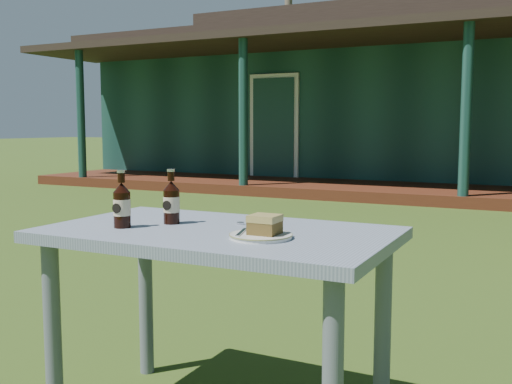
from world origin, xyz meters
The scene contains 10 objects.
ground centered at (0.00, 0.00, 0.00)m, with size 80.00×80.00×0.00m, color #334916.
pavilion centered at (0.00, 9.39, 1.61)m, with size 15.80×8.30×3.45m.
tree_left centered at (-8.00, 17.50, 5.25)m, with size 0.28×0.28×10.50m, color brown.
cafe_table centered at (0.00, -1.60, 0.62)m, with size 1.20×0.70×0.72m.
plate centered at (0.21, -1.69, 0.73)m, with size 0.20×0.20×0.01m.
cake_slice centered at (0.22, -1.68, 0.77)m, with size 0.09×0.09×0.06m.
fork centered at (0.14, -1.70, 0.74)m, with size 0.01×0.14×0.00m, color silver.
cola_bottle_near centered at (-0.21, -1.57, 0.80)m, with size 0.06×0.06×0.20m.
cola_bottle_far centered at (-0.32, -1.72, 0.80)m, with size 0.06×0.06×0.20m.
bottle_cap centered at (0.02, -1.48, 0.72)m, with size 0.03×0.03×0.01m, color silver.
Camera 1 is at (1.03, -3.38, 1.08)m, focal length 42.00 mm.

